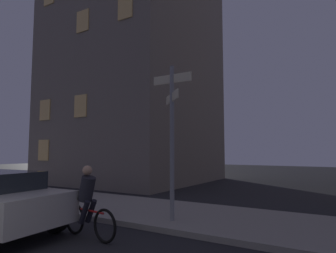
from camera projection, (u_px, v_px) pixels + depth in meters
The scene contains 4 objects.
sidewalk_kerb at pixel (186, 215), 8.48m from camera, with size 40.00×3.47×0.14m, color gray.
signpost at pixel (172, 129), 7.77m from camera, with size 1.18×0.87×4.10m.
cyclist at pixel (88, 204), 6.56m from camera, with size 1.81×0.38×1.61m.
building_left_block at pixel (136, 71), 19.75m from camera, with size 8.94×9.50×14.70m.
Camera 1 is at (4.06, -1.24, 1.93)m, focal length 31.13 mm.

